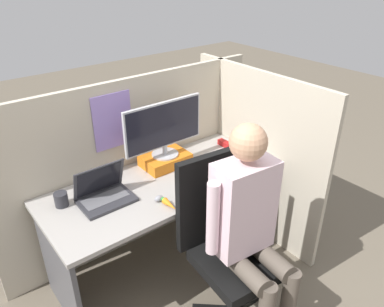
{
  "coord_description": "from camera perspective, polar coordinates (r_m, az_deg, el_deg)",
  "views": [
    {
      "loc": [
        -1.17,
        -1.46,
        2.08
      ],
      "look_at": [
        0.12,
        0.17,
        0.97
      ],
      "focal_mm": 35.0,
      "sensor_mm": 36.0,
      "label": 1
    }
  ],
  "objects": [
    {
      "name": "stapler",
      "position": [
        3.0,
        5.2,
        1.4
      ],
      "size": [
        0.05,
        0.15,
        0.04
      ],
      "color": "#A31919",
      "rests_on": "desk"
    },
    {
      "name": "cubicle_panel_right",
      "position": [
        3.01,
        9.54,
        -0.14
      ],
      "size": [
        0.04,
        1.33,
        1.35
      ],
      "color": "#B7AD99",
      "rests_on": "ground"
    },
    {
      "name": "laptop",
      "position": [
        2.4,
        -13.21,
        -6.03
      ],
      "size": [
        0.33,
        0.23,
        0.24
      ],
      "color": "#2D2D33",
      "rests_on": "desk"
    },
    {
      "name": "monitor",
      "position": [
        2.61,
        -4.31,
        4.0
      ],
      "size": [
        0.62,
        0.19,
        0.4
      ],
      "color": "#B2B2B7",
      "rests_on": "paper_box"
    },
    {
      "name": "ground_plane",
      "position": [
        2.8,
        0.31,
        -19.83
      ],
      "size": [
        12.0,
        12.0,
        0.0
      ],
      "primitive_type": "plane",
      "color": "#665B4C"
    },
    {
      "name": "desk",
      "position": [
        2.64,
        -4.37,
        -7.32
      ],
      "size": [
        1.62,
        0.69,
        0.72
      ],
      "color": "#9E9993",
      "rests_on": "ground"
    },
    {
      "name": "office_chair",
      "position": [
        2.35,
        5.14,
        -13.04
      ],
      "size": [
        0.53,
        0.58,
        1.07
      ],
      "color": "black",
      "rests_on": "ground"
    },
    {
      "name": "cubicle_panel_back",
      "position": [
        2.84,
        -8.71,
        -1.77
      ],
      "size": [
        2.12,
        0.05,
        1.35
      ],
      "color": "#B7AD99",
      "rests_on": "ground"
    },
    {
      "name": "pen_cup",
      "position": [
        2.43,
        -19.31,
        -6.62
      ],
      "size": [
        0.08,
        0.08,
        0.09
      ],
      "color": "#28282D",
      "rests_on": "desk"
    },
    {
      "name": "paper_box",
      "position": [
        2.73,
        -4.09,
        -0.95
      ],
      "size": [
        0.33,
        0.23,
        0.08
      ],
      "color": "orange",
      "rests_on": "desk"
    },
    {
      "name": "mouse",
      "position": [
        2.35,
        -5.08,
        -6.83
      ],
      "size": [
        0.06,
        0.04,
        0.04
      ],
      "color": "gray",
      "rests_on": "desk"
    },
    {
      "name": "person",
      "position": [
        2.12,
        8.86,
        -10.24
      ],
      "size": [
        0.48,
        0.47,
        1.35
      ],
      "color": "brown",
      "rests_on": "ground"
    },
    {
      "name": "carrot_toy",
      "position": [
        2.29,
        -3.41,
        -7.78
      ],
      "size": [
        0.04,
        0.14,
        0.04
      ],
      "color": "orange",
      "rests_on": "desk"
    }
  ]
}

